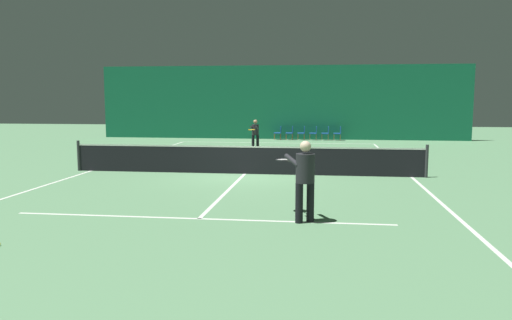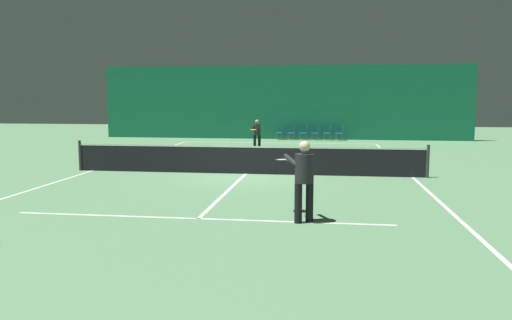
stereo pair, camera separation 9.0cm
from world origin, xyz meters
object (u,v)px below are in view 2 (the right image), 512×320
Objects in this scene: tennis_net at (246,159)px; courtside_chair_5 at (341,132)px; player_far at (257,132)px; courtside_chair_3 at (316,132)px; player_near at (303,175)px; courtside_chair_0 at (281,132)px; courtside_chair_4 at (328,132)px; courtside_chair_2 at (305,132)px; courtside_chair_1 at (293,132)px.

tennis_net is 14.59m from courtside_chair_5.
player_far is 1.78× the size of courtside_chair_3.
player_near is at bearing -3.84° from courtside_chair_5.
courtside_chair_0 is (-0.05, 14.14, -0.03)m from tennis_net.
courtside_chair_4 is 0.73m from courtside_chair_5.
player_near reaches higher than courtside_chair_2.
courtside_chair_1 is 2.19m from courtside_chair_4.
courtside_chair_1 is 1.00× the size of courtside_chair_2.
player_far is 6.81m from courtside_chair_3.
courtside_chair_2 is at bearing 90.00° from courtside_chair_1.
courtside_chair_0 is 2.19m from courtside_chair_3.
player_near is at bearing 2.26° from courtside_chair_2.
player_far is (-2.92, 14.33, -0.12)m from player_near.
courtside_chair_1 is 2.92m from courtside_chair_5.
courtside_chair_3 is at bearing 81.40° from tennis_net.
player_far is at bearing -18.87° from courtside_chair_2.
courtside_chair_1 is 1.00× the size of courtside_chair_5.
player_far reaches higher than tennis_net.
tennis_net is at bearing 0.20° from courtside_chair_0.
player_far is at bearing -24.69° from courtside_chair_3.
player_far is at bearing -34.83° from courtside_chair_5.
courtside_chair_3 is (1.46, 0.00, 0.00)m from courtside_chair_1.
player_near is 2.02× the size of courtside_chair_3.
courtside_chair_4 is (0.73, 0.00, 0.00)m from courtside_chair_3.
tennis_net is at bearing -12.34° from player_near.
courtside_chair_0 and courtside_chair_1 have the same top height.
courtside_chair_4 is at bearing 78.54° from tennis_net.
courtside_chair_1 is at bearing -27.27° from player_near.
player_far reaches higher than courtside_chair_0.
tennis_net is 14.16m from courtside_chair_1.
courtside_chair_2 is at bearing -90.00° from courtside_chair_3.
courtside_chair_1 is at bearing 170.97° from player_far.
courtside_chair_2 is 1.00× the size of courtside_chair_5.
courtside_chair_2 is at bearing 90.00° from courtside_chair_0.
courtside_chair_4 is at bearing -33.37° from player_near.
courtside_chair_3 is at bearing 90.00° from courtside_chair_0.
player_far is 1.78× the size of courtside_chair_5.
courtside_chair_4 is (0.65, 20.51, -0.50)m from player_near.
tennis_net is 14.29× the size of courtside_chair_4.
courtside_chair_4 is (2.19, 0.00, 0.00)m from courtside_chair_1.
courtside_chair_2 is (0.73, 0.00, 0.00)m from courtside_chair_1.
tennis_net reaches higher than courtside_chair_3.
courtside_chair_3 is (2.19, 0.00, 0.00)m from courtside_chair_0.
player_far is (-0.70, 7.96, 0.36)m from tennis_net.
courtside_chair_5 is (1.38, 20.51, -0.50)m from player_near.
courtside_chair_2 is 1.00× the size of courtside_chair_4.
tennis_net reaches higher than courtside_chair_2.
courtside_chair_0 is at bearing -90.00° from courtside_chair_2.
courtside_chair_3 is 1.46m from courtside_chair_5.
courtside_chair_2 and courtside_chair_4 have the same top height.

